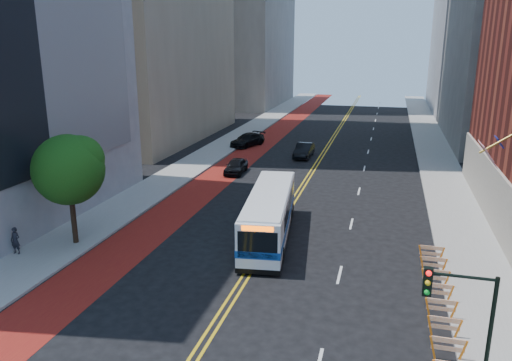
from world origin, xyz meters
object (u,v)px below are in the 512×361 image
(transit_bus, at_px, (270,214))
(pedestrian, at_px, (15,241))
(traffic_signal, at_px, (462,316))
(car_a, at_px, (236,166))
(car_b, at_px, (304,150))
(car_c, at_px, (247,140))
(street_tree, at_px, (70,167))

(transit_bus, relative_size, pedestrian, 7.05)
(traffic_signal, distance_m, car_a, 33.01)
(traffic_signal, height_order, car_b, traffic_signal)
(pedestrian, bearing_deg, car_c, 80.87)
(street_tree, height_order, car_b, street_tree)
(transit_bus, xyz_separation_m, pedestrian, (-13.54, -6.53, -0.64))
(street_tree, bearing_deg, car_a, 77.06)
(car_b, height_order, car_c, car_b)
(street_tree, xyz_separation_m, pedestrian, (-2.36, -2.42, -3.96))
(traffic_signal, distance_m, car_c, 45.20)
(transit_bus, bearing_deg, car_a, 107.57)
(traffic_signal, bearing_deg, street_tree, 155.18)
(street_tree, relative_size, car_c, 1.30)
(transit_bus, bearing_deg, car_c, 101.62)
(traffic_signal, distance_m, pedestrian, 24.25)
(traffic_signal, xyz_separation_m, car_a, (-16.29, 28.55, -3.03))
(car_c, height_order, pedestrian, pedestrian)
(car_b, relative_size, pedestrian, 2.86)
(transit_bus, bearing_deg, street_tree, -166.88)
(transit_bus, height_order, car_a, transit_bus)
(car_a, bearing_deg, traffic_signal, -62.15)
(traffic_signal, distance_m, car_b, 38.66)
(street_tree, distance_m, transit_bus, 12.37)
(street_tree, xyz_separation_m, traffic_signal, (20.66, -9.55, -1.19))
(street_tree, bearing_deg, car_b, 70.92)
(transit_bus, distance_m, pedestrian, 15.04)
(car_a, relative_size, car_b, 0.89)
(traffic_signal, xyz_separation_m, car_b, (-11.20, 36.89, -2.97))
(transit_bus, relative_size, car_b, 2.47)
(transit_bus, distance_m, car_a, 16.41)
(car_b, distance_m, pedestrian, 32.01)
(car_a, distance_m, pedestrian, 22.45)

